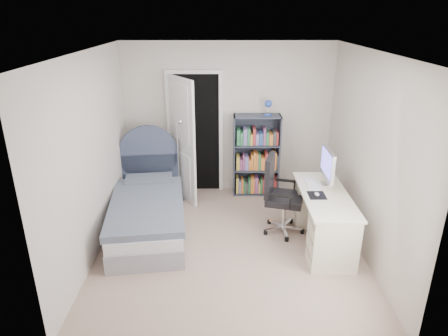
{
  "coord_description": "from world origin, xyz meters",
  "views": [
    {
      "loc": [
        -0.09,
        -4.62,
        2.92
      ],
      "look_at": [
        -0.07,
        0.08,
        1.07
      ],
      "focal_mm": 32.0,
      "sensor_mm": 36.0,
      "label": 1
    }
  ],
  "objects_px": {
    "bed": "(148,210)",
    "office_chair": "(278,191)",
    "floor_lamp": "(180,169)",
    "bookcase": "(257,159)",
    "nightstand": "(153,174)",
    "desk": "(323,216)"
  },
  "relations": [
    {
      "from": "bed",
      "to": "office_chair",
      "type": "bearing_deg",
      "value": -2.47
    },
    {
      "from": "floor_lamp",
      "to": "bed",
      "type": "bearing_deg",
      "value": -113.17
    },
    {
      "from": "floor_lamp",
      "to": "bookcase",
      "type": "relative_size",
      "value": 0.86
    },
    {
      "from": "floor_lamp",
      "to": "office_chair",
      "type": "height_order",
      "value": "floor_lamp"
    },
    {
      "from": "nightstand",
      "to": "floor_lamp",
      "type": "bearing_deg",
      "value": -31.15
    },
    {
      "from": "bookcase",
      "to": "office_chair",
      "type": "distance_m",
      "value": 1.29
    },
    {
      "from": "nightstand",
      "to": "office_chair",
      "type": "height_order",
      "value": "office_chair"
    },
    {
      "from": "floor_lamp",
      "to": "nightstand",
      "type": "bearing_deg",
      "value": 148.85
    },
    {
      "from": "bookcase",
      "to": "desk",
      "type": "distance_m",
      "value": 1.77
    },
    {
      "from": "nightstand",
      "to": "desk",
      "type": "relative_size",
      "value": 0.37
    },
    {
      "from": "nightstand",
      "to": "office_chair",
      "type": "relative_size",
      "value": 0.5
    },
    {
      "from": "nightstand",
      "to": "desk",
      "type": "distance_m",
      "value": 2.95
    },
    {
      "from": "floor_lamp",
      "to": "office_chair",
      "type": "distance_m",
      "value": 1.74
    },
    {
      "from": "desk",
      "to": "office_chair",
      "type": "height_order",
      "value": "desk"
    },
    {
      "from": "bookcase",
      "to": "office_chair",
      "type": "height_order",
      "value": "bookcase"
    },
    {
      "from": "floor_lamp",
      "to": "desk",
      "type": "height_order",
      "value": "floor_lamp"
    },
    {
      "from": "floor_lamp",
      "to": "office_chair",
      "type": "xyz_separation_m",
      "value": [
        1.46,
        -0.96,
        0.04
      ]
    },
    {
      "from": "office_chair",
      "to": "floor_lamp",
      "type": "bearing_deg",
      "value": 146.75
    },
    {
      "from": "floor_lamp",
      "to": "desk",
      "type": "bearing_deg",
      "value": -32.34
    },
    {
      "from": "bed",
      "to": "desk",
      "type": "xyz_separation_m",
      "value": [
        2.39,
        -0.4,
        0.11
      ]
    },
    {
      "from": "bookcase",
      "to": "nightstand",
      "type": "bearing_deg",
      "value": -179.35
    },
    {
      "from": "desk",
      "to": "bed",
      "type": "bearing_deg",
      "value": 170.54
    }
  ]
}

